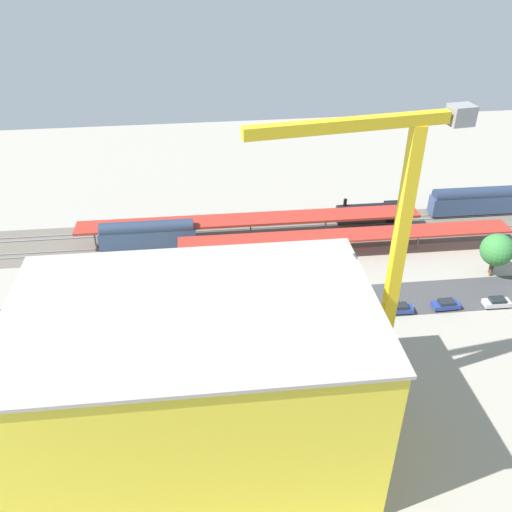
{
  "coord_description": "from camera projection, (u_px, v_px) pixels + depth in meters",
  "views": [
    {
      "loc": [
        17.4,
        71.05,
        53.91
      ],
      "look_at": [
        8.79,
        1.39,
        9.7
      ],
      "focal_mm": 38.07,
      "sensor_mm": 36.0,
      "label": 1
    }
  ],
  "objects": [
    {
      "name": "parked_car_6",
      "position": [
        189.0,
        325.0,
        83.02
      ],
      "size": [
        4.34,
        1.72,
        1.68
      ],
      "color": "black",
      "rests_on": "ground"
    },
    {
      "name": "parked_car_4",
      "position": [
        293.0,
        316.0,
        84.72
      ],
      "size": [
        4.11,
        1.87,
        1.8
      ],
      "color": "black",
      "rests_on": "ground"
    },
    {
      "name": "locomotive",
      "position": [
        372.0,
        212.0,
        111.98
      ],
      "size": [
        14.77,
        3.07,
        5.21
      ],
      "color": "black",
      "rests_on": "ground"
    },
    {
      "name": "street_tree_2",
      "position": [
        495.0,
        250.0,
        94.03
      ],
      "size": [
        4.24,
        4.24,
        6.84
      ],
      "color": "brown",
      "rests_on": "ground"
    },
    {
      "name": "passenger_coach",
      "position": [
        475.0,
        200.0,
        113.53
      ],
      "size": [
        18.89,
        3.31,
        6.2
      ],
      "color": "black",
      "rests_on": "ground"
    },
    {
      "name": "street_tree_0",
      "position": [
        255.0,
        269.0,
        88.52
      ],
      "size": [
        6.28,
        6.28,
        8.12
      ],
      "color": "brown",
      "rests_on": "ground"
    },
    {
      "name": "traffic_light",
      "position": [
        262.0,
        269.0,
        88.74
      ],
      "size": [
        0.5,
        0.36,
        7.24
      ],
      "color": "#333333",
      "rests_on": "ground"
    },
    {
      "name": "parked_car_2",
      "position": [
        399.0,
        309.0,
        86.41
      ],
      "size": [
        4.36,
        1.95,
        1.6
      ],
      "color": "black",
      "rests_on": "ground"
    },
    {
      "name": "freight_coach_far",
      "position": [
        148.0,
        235.0,
        101.31
      ],
      "size": [
        17.94,
        3.04,
        6.09
      ],
      "color": "black",
      "rests_on": "ground"
    },
    {
      "name": "box_truck_0",
      "position": [
        274.0,
        334.0,
        79.63
      ],
      "size": [
        9.31,
        3.02,
        3.54
      ],
      "color": "black",
      "rests_on": "ground"
    },
    {
      "name": "street_tree_4",
      "position": [
        141.0,
        273.0,
        86.69
      ],
      "size": [
        6.34,
        6.34,
        8.64
      ],
      "color": "brown",
      "rests_on": "ground"
    },
    {
      "name": "rail_bed",
      "position": [
        285.0,
        233.0,
        108.42
      ],
      "size": [
        115.5,
        15.65,
        0.01
      ],
      "primitive_type": "cube",
      "rotation": [
        0.0,
        0.0,
        -0.01
      ],
      "color": "#665E54",
      "rests_on": "ground"
    },
    {
      "name": "platform_canopy_far",
      "position": [
        251.0,
        220.0,
        104.36
      ],
      "size": [
        66.14,
        5.78,
        4.51
      ],
      "color": "#A82D23",
      "rests_on": "ground"
    },
    {
      "name": "parked_car_3",
      "position": [
        345.0,
        309.0,
        86.21
      ],
      "size": [
        4.59,
        2.05,
        1.77
      ],
      "color": "black",
      "rests_on": "ground"
    },
    {
      "name": "tower_crane",
      "position": [
        387.0,
        251.0,
        60.84
      ],
      "size": [
        23.64,
        4.67,
        38.02
      ],
      "color": "gray",
      "rests_on": "ground"
    },
    {
      "name": "parked_car_5",
      "position": [
        246.0,
        320.0,
        83.88
      ],
      "size": [
        4.15,
        1.91,
        1.81
      ],
      "color": "black",
      "rests_on": "ground"
    },
    {
      "name": "construction_roof_slab",
      "position": [
        192.0,
        309.0,
        54.15
      ],
      "size": [
        38.05,
        23.86,
        0.4
      ],
      "primitive_type": "cube",
      "rotation": [
        0.0,
        0.0,
        -0.01
      ],
      "color": "#ADA89E",
      "rests_on": "construction_building"
    },
    {
      "name": "street_tree_3",
      "position": [
        497.0,
        250.0,
        92.86
      ],
      "size": [
        5.65,
        5.65,
        8.15
      ],
      "color": "brown",
      "rests_on": "ground"
    },
    {
      "name": "street_tree_5",
      "position": [
        117.0,
        277.0,
        87.12
      ],
      "size": [
        4.86,
        4.86,
        7.02
      ],
      "color": "brown",
      "rests_on": "ground"
    },
    {
      "name": "parked_car_0",
      "position": [
        497.0,
        303.0,
        87.77
      ],
      "size": [
        4.4,
        1.96,
        1.58
      ],
      "color": "black",
      "rests_on": "ground"
    },
    {
      "name": "track_rails",
      "position": [
        285.0,
        232.0,
        108.33
      ],
      "size": [
        115.33,
        9.21,
        0.12
      ],
      "color": "#9E9EA8",
      "rests_on": "ground"
    },
    {
      "name": "ground_plane",
      "position": [
        307.0,
        297.0,
        90.21
      ],
      "size": [
        184.54,
        184.54,
        0.0
      ],
      "primitive_type": "plane",
      "color": "#9E998C",
      "rests_on": "ground"
    },
    {
      "name": "platform_canopy_near",
      "position": [
        347.0,
        235.0,
        100.09
      ],
      "size": [
        62.22,
        5.53,
        4.05
      ],
      "color": "#A82D23",
      "rests_on": "ground"
    },
    {
      "name": "construction_building",
      "position": [
        198.0,
        384.0,
        59.68
      ],
      "size": [
        37.44,
        23.25,
        20.36
      ],
      "primitive_type": "cube",
      "rotation": [
        0.0,
        0.0,
        -0.01
      ],
      "color": "yellow",
      "rests_on": "ground"
    },
    {
      "name": "street_tree_1",
      "position": [
        108.0,
        283.0,
        86.31
      ],
      "size": [
        5.13,
        5.13,
        6.87
      ],
      "color": "brown",
      "rests_on": "ground"
    },
    {
      "name": "parked_car_1",
      "position": [
        446.0,
        305.0,
        87.32
      ],
      "size": [
        4.38,
        1.9,
        1.55
      ],
      "color": "black",
      "rests_on": "ground"
    },
    {
      "name": "street_asphalt",
      "position": [
        310.0,
        305.0,
        88.45
      ],
      "size": [
        115.44,
        10.41,
        0.01
      ],
      "primitive_type": "cube",
      "rotation": [
        0.0,
        0.0,
        -0.01
      ],
      "color": "#424244",
      "rests_on": "ground"
    }
  ]
}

